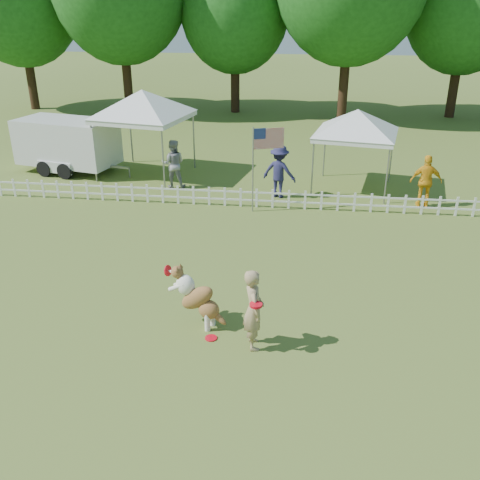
% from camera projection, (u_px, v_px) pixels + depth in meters
% --- Properties ---
extents(ground, '(120.00, 120.00, 0.00)m').
position_uv_depth(ground, '(234.00, 334.00, 10.36)').
color(ground, '#3D531A').
rests_on(ground, ground).
extents(picket_fence, '(22.00, 0.08, 0.60)m').
position_uv_depth(picket_fence, '(265.00, 198.00, 16.58)').
color(picket_fence, white).
rests_on(picket_fence, ground).
extents(handler, '(0.51, 0.65, 1.58)m').
position_uv_depth(handler, '(254.00, 309.00, 9.69)').
color(handler, tan).
rests_on(handler, ground).
extents(dog, '(1.24, 0.75, 1.22)m').
position_uv_depth(dog, '(198.00, 298.00, 10.42)').
color(dog, brown).
rests_on(dog, ground).
extents(frisbee_on_turf, '(0.27, 0.27, 0.02)m').
position_uv_depth(frisbee_on_turf, '(211.00, 338.00, 10.22)').
color(frisbee_on_turf, red).
rests_on(frisbee_on_turf, ground).
extents(canopy_tent_left, '(3.41, 3.41, 3.01)m').
position_uv_depth(canopy_tent_left, '(145.00, 134.00, 19.29)').
color(canopy_tent_left, silver).
rests_on(canopy_tent_left, ground).
extents(canopy_tent_right, '(2.98, 2.98, 2.64)m').
position_uv_depth(canopy_tent_right, '(354.00, 151.00, 17.86)').
color(canopy_tent_right, silver).
rests_on(canopy_tent_right, ground).
extents(cargo_trailer, '(4.82, 2.93, 1.98)m').
position_uv_depth(cargo_trailer, '(68.00, 145.00, 19.91)').
color(cargo_trailer, silver).
rests_on(cargo_trailer, ground).
extents(flag_pole, '(0.97, 0.45, 2.59)m').
position_uv_depth(flag_pole, '(253.00, 170.00, 15.87)').
color(flag_pole, gray).
rests_on(flag_pole, ground).
extents(spectator_a, '(0.87, 0.72, 1.65)m').
position_uv_depth(spectator_a, '(173.00, 164.00, 18.22)').
color(spectator_a, gray).
rests_on(spectator_a, ground).
extents(spectator_b, '(1.26, 0.95, 1.72)m').
position_uv_depth(spectator_b, '(279.00, 171.00, 17.27)').
color(spectator_b, '#24234A').
rests_on(spectator_b, ground).
extents(spectator_c, '(0.97, 0.41, 1.64)m').
position_uv_depth(spectator_c, '(426.00, 181.00, 16.47)').
color(spectator_c, gold).
rests_on(spectator_c, ground).
extents(tree_far_left, '(6.60, 6.60, 11.00)m').
position_uv_depth(tree_far_left, '(20.00, 9.00, 29.74)').
color(tree_far_left, '#184D16').
rests_on(tree_far_left, ground).
extents(tree_center_left, '(6.00, 6.00, 9.80)m').
position_uv_depth(tree_center_left, '(235.00, 21.00, 29.07)').
color(tree_center_left, '#184D16').
rests_on(tree_center_left, ground).
extents(tree_right, '(6.20, 6.20, 10.40)m').
position_uv_depth(tree_right, '(465.00, 16.00, 27.58)').
color(tree_right, '#184D16').
rests_on(tree_right, ground).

